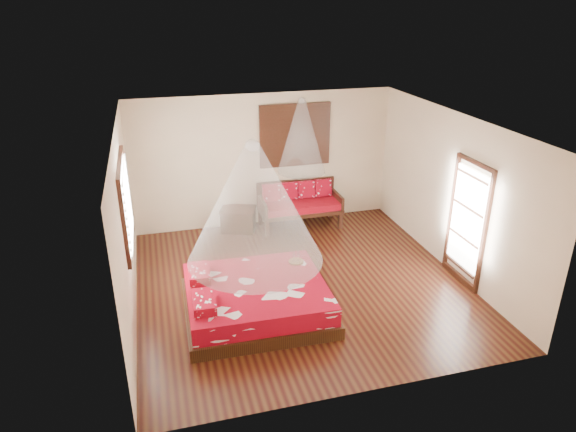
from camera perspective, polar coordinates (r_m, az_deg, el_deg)
name	(u,v)px	position (r m, az deg, el deg)	size (l,w,h in m)	color
room	(302,208)	(8.33, 1.52, 0.84)	(5.54, 5.54, 2.84)	black
bed	(255,299)	(8.08, -3.65, -9.16)	(2.26, 2.05, 0.65)	black
daybed	(299,202)	(10.95, 1.24, 1.52)	(1.73, 0.77, 0.94)	black
storage_chest	(238,219)	(10.85, -5.55, -0.36)	(0.85, 0.73, 0.49)	black
shutter_panel	(295,135)	(10.83, 0.79, 8.96)	(1.52, 0.06, 1.32)	black
window_left	(126,203)	(8.11, -17.56, 1.36)	(0.10, 1.74, 1.34)	black
glazed_door	(467,224)	(9.09, 19.26, -0.80)	(0.08, 1.02, 2.16)	black
wine_tray	(296,259)	(8.54, 0.90, -4.84)	(0.25, 0.25, 0.20)	brown
mosquito_net_main	(254,203)	(7.35, -3.81, 1.43)	(2.02, 2.02, 1.80)	white
mosquito_net_daybed	(302,136)	(10.37, 1.52, 8.87)	(0.98, 0.98, 1.50)	white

